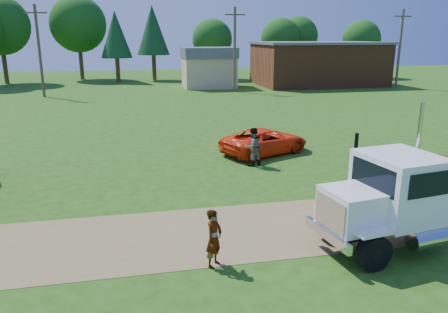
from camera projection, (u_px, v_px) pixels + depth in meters
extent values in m
plane|color=#27480F|center=(301.00, 225.00, 14.46)|extent=(140.00, 140.00, 0.00)
cube|color=brown|center=(301.00, 225.00, 14.46)|extent=(120.00, 4.20, 0.01)
cube|color=black|center=(424.00, 217.00, 13.28)|extent=(6.85, 1.87, 0.27)
cylinder|color=black|center=(374.00, 253.00, 11.58)|extent=(1.03, 0.46, 1.00)
cylinder|color=black|center=(374.00, 253.00, 11.58)|extent=(0.40, 0.38, 0.35)
cylinder|color=black|center=(332.00, 224.00, 13.32)|extent=(1.03, 0.46, 1.00)
cylinder|color=black|center=(332.00, 224.00, 13.32)|extent=(0.40, 0.38, 0.35)
cylinder|color=black|center=(435.00, 206.00, 14.71)|extent=(1.03, 0.46, 1.00)
cylinder|color=black|center=(435.00, 206.00, 14.71)|extent=(0.40, 0.38, 0.35)
cube|color=white|center=(355.00, 208.00, 12.22)|extent=(1.84, 1.77, 1.09)
cube|color=silver|center=(330.00, 213.00, 11.96)|extent=(0.27, 1.35, 0.91)
cube|color=silver|center=(327.00, 235.00, 12.11)|extent=(0.45, 2.08, 0.27)
cube|color=white|center=(398.00, 186.00, 12.59)|extent=(2.21, 2.43, 1.90)
cube|color=black|center=(373.00, 177.00, 12.17)|extent=(0.32, 1.80, 0.77)
cube|color=black|center=(429.00, 185.00, 11.49)|extent=(1.35, 0.24, 0.68)
cube|color=black|center=(374.00, 163.00, 13.47)|extent=(1.35, 0.24, 0.68)
cube|color=white|center=(376.00, 232.00, 11.42)|extent=(1.14, 0.57, 0.09)
cube|color=white|center=(333.00, 206.00, 13.17)|extent=(1.14, 0.57, 0.09)
cylinder|color=silver|center=(429.00, 238.00, 12.09)|extent=(1.34, 0.73, 0.54)
cylinder|color=silver|center=(415.00, 170.00, 13.33)|extent=(0.14, 0.14, 4.17)
imported|color=#F2320B|center=(265.00, 141.00, 23.06)|extent=(5.37, 4.01, 1.35)
cylinder|color=black|center=(401.00, 188.00, 16.23)|extent=(1.18, 0.78, 1.14)
cylinder|color=black|center=(391.00, 170.00, 18.50)|extent=(1.18, 0.78, 1.14)
cube|color=black|center=(356.00, 147.00, 17.36)|extent=(0.18, 0.18, 1.14)
imported|color=#999999|center=(214.00, 238.00, 11.69)|extent=(0.68, 0.70, 1.63)
imported|color=#999999|center=(253.00, 147.00, 20.81)|extent=(1.09, 0.98, 1.86)
cube|color=brown|center=(318.00, 65.00, 55.09)|extent=(15.00, 10.00, 5.00)
cube|color=#58585D|center=(319.00, 43.00, 54.38)|extent=(15.40, 10.40, 0.30)
cube|color=tan|center=(209.00, 72.00, 52.47)|extent=(6.00, 5.00, 3.60)
cube|color=#58585D|center=(209.00, 53.00, 51.86)|extent=(6.20, 5.40, 1.20)
cylinder|color=brown|center=(39.00, 52.00, 43.44)|extent=(0.28, 0.28, 9.00)
cube|color=brown|center=(35.00, 13.00, 42.45)|extent=(2.20, 0.14, 0.14)
cylinder|color=brown|center=(235.00, 50.00, 47.44)|extent=(0.28, 0.28, 9.00)
cube|color=brown|center=(235.00, 15.00, 46.45)|extent=(2.20, 0.14, 0.14)
cylinder|color=brown|center=(400.00, 49.00, 51.44)|extent=(0.28, 0.28, 9.00)
cube|color=brown|center=(403.00, 16.00, 50.45)|extent=(2.20, 0.14, 0.14)
cylinder|color=#3A2A18|center=(5.00, 68.00, 56.38)|extent=(0.56, 0.56, 3.93)
sphere|color=#134912|center=(0.00, 25.00, 54.95)|extent=(7.40, 7.40, 7.40)
cylinder|color=#3A2A18|center=(81.00, 65.00, 61.87)|extent=(0.56, 0.56, 4.07)
sphere|color=#134912|center=(78.00, 24.00, 60.38)|extent=(7.68, 7.68, 7.68)
cylinder|color=#3A2A18|center=(154.00, 67.00, 60.78)|extent=(0.56, 0.56, 3.53)
cone|color=black|center=(153.00, 30.00, 59.44)|extent=(4.44, 4.44, 6.56)
cylinder|color=#3A2A18|center=(212.00, 68.00, 62.63)|extent=(0.56, 0.56, 2.99)
sphere|color=#134912|center=(212.00, 39.00, 61.54)|extent=(5.64, 5.64, 5.64)
cylinder|color=#3A2A18|center=(280.00, 67.00, 65.70)|extent=(0.56, 0.56, 3.08)
sphere|color=#134912|center=(281.00, 38.00, 64.58)|extent=(5.81, 5.81, 5.81)
cylinder|color=#3A2A18|center=(359.00, 67.00, 65.23)|extent=(0.56, 0.56, 2.96)
sphere|color=#134912|center=(361.00, 39.00, 64.16)|extent=(5.58, 5.58, 5.58)
cylinder|color=#3A2A18|center=(118.00, 70.00, 58.21)|extent=(0.56, 0.56, 3.24)
cone|color=black|center=(116.00, 34.00, 56.98)|extent=(4.07, 4.07, 6.02)
cylinder|color=#3A2A18|center=(297.00, 65.00, 67.60)|extent=(0.56, 0.56, 3.19)
sphere|color=#134912|center=(298.00, 36.00, 66.44)|extent=(6.02, 6.02, 6.02)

